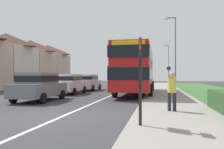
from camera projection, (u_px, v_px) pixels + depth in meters
The scene contains 14 objects.
ground_plane at pixel (61, 117), 8.37m from camera, with size 120.00×120.00×0.00m, color #38383D.
lane_marking_centre at pixel (108, 97), 16.21m from camera, with size 0.14×60.00×0.01m, color silver.
pavement_near_side at pixel (170, 100), 13.43m from camera, with size 3.20×68.00×0.12m, color gray.
double_decker_bus at pixel (136, 68), 18.75m from camera, with size 2.80×10.89×3.70m.
parked_car_grey at pixel (39, 86), 13.61m from camera, with size 1.97×4.13×1.70m.
parked_car_white at pixel (69, 83), 18.89m from camera, with size 1.89×4.09×1.65m.
parked_car_silver at pixel (88, 82), 23.59m from camera, with size 1.96×4.30×1.65m.
pedestrian_at_stop at pixel (172, 89), 9.01m from camera, with size 0.34×0.34×1.67m.
pedestrian_walking_away at pixel (170, 81), 22.75m from camera, with size 0.34×0.34×1.67m.
bus_stop_sign at pixel (140, 75), 6.42m from camera, with size 0.09×0.52×2.60m.
cycle_route_sign at pixel (169, 77), 23.79m from camera, with size 0.44×0.08×2.52m.
street_lamp_mid at pixel (174, 49), 23.01m from camera, with size 1.14×0.20×7.47m.
street_lamp_far at pixel (168, 62), 42.19m from camera, with size 1.14×0.20×7.25m.
house_terrace_far_side at pixel (19, 62), 31.33m from camera, with size 6.22×22.32×6.90m.
Camera 1 is at (3.46, -7.85, 1.52)m, focal length 36.41 mm.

